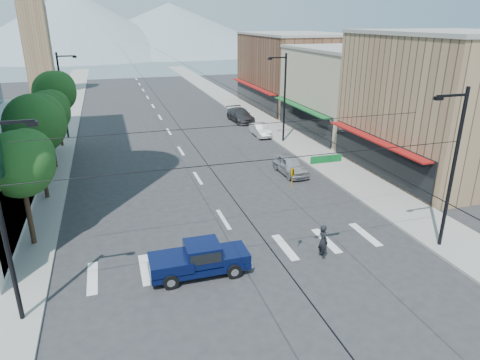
{
  "coord_description": "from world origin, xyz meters",
  "views": [
    {
      "loc": [
        -6.34,
        -18.1,
        12.13
      ],
      "look_at": [
        0.8,
        4.99,
        3.0
      ],
      "focal_mm": 32.0,
      "sensor_mm": 36.0,
      "label": 1
    }
  ],
  "objects_px": {
    "parked_car_near": "(290,165)",
    "parked_car_mid": "(260,130)",
    "pedestrian": "(323,241)",
    "parked_car_far": "(240,115)",
    "pickup_truck": "(199,259)"
  },
  "relations": [
    {
      "from": "parked_car_mid",
      "to": "parked_car_far",
      "type": "relative_size",
      "value": 0.74
    },
    {
      "from": "pickup_truck",
      "to": "parked_car_mid",
      "type": "relative_size",
      "value": 1.23
    },
    {
      "from": "pickup_truck",
      "to": "parked_car_far",
      "type": "xyz_separation_m",
      "value": [
        12.21,
        32.29,
        -0.09
      ]
    },
    {
      "from": "pickup_truck",
      "to": "parked_car_mid",
      "type": "xyz_separation_m",
      "value": [
        12.21,
        24.88,
        -0.21
      ]
    },
    {
      "from": "pickup_truck",
      "to": "parked_car_far",
      "type": "relative_size",
      "value": 0.91
    },
    {
      "from": "parked_car_near",
      "to": "parked_car_far",
      "type": "relative_size",
      "value": 0.79
    },
    {
      "from": "pedestrian",
      "to": "parked_car_mid",
      "type": "xyz_separation_m",
      "value": [
        5.47,
        25.19,
        -0.27
      ]
    },
    {
      "from": "pickup_truck",
      "to": "pedestrian",
      "type": "height_order",
      "value": "pedestrian"
    },
    {
      "from": "parked_car_near",
      "to": "parked_car_mid",
      "type": "distance_m",
      "value": 12.51
    },
    {
      "from": "parked_car_far",
      "to": "pickup_truck",
      "type": "bearing_deg",
      "value": -114.12
    },
    {
      "from": "parked_car_near",
      "to": "parked_car_far",
      "type": "height_order",
      "value": "parked_car_far"
    },
    {
      "from": "pickup_truck",
      "to": "parked_car_far",
      "type": "bearing_deg",
      "value": 69.47
    },
    {
      "from": "pickup_truck",
      "to": "parked_car_near",
      "type": "height_order",
      "value": "pickup_truck"
    },
    {
      "from": "parked_car_near",
      "to": "parked_car_mid",
      "type": "xyz_separation_m",
      "value": [
        1.8,
        12.38,
        -0.07
      ]
    },
    {
      "from": "parked_car_near",
      "to": "parked_car_far",
      "type": "distance_m",
      "value": 19.87
    }
  ]
}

